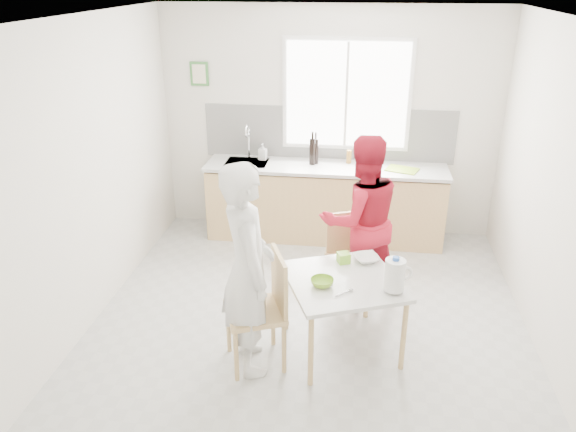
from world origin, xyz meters
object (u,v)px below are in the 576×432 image
milk_jug (395,275)px  bowl_green (322,282)px  person_white (248,270)px  wine_bottle_b (316,151)px  wine_bottle_a (312,151)px  bowl_white (366,258)px  chair_far (348,253)px  person_red (361,220)px  chair_left (264,305)px  dining_table (343,287)px

milk_jug → bowl_green: bearing=156.2°
person_white → milk_jug: 1.16m
bowl_green → milk_jug: milk_jug is taller
wine_bottle_b → wine_bottle_a: bearing=-128.1°
bowl_white → bowl_green: bearing=-126.9°
bowl_green → chair_far: bearing=79.7°
person_red → wine_bottle_a: 1.52m
chair_left → wine_bottle_b: size_ratio=3.28×
bowl_white → wine_bottle_b: wine_bottle_b is taller
person_red → milk_jug: (0.28, -1.01, -0.00)m
chair_far → bowl_white: chair_far is taller
person_white → bowl_green: bearing=-94.8°
dining_table → person_white: person_white is taller
chair_left → bowl_white: bearing=104.4°
chair_left → bowl_green: bearing=84.0°
wine_bottle_a → wine_bottle_b: wine_bottle_a is taller
chair_far → bowl_green: chair_far is taller
bowl_white → person_red: bearing=96.4°
bowl_white → dining_table: bearing=-118.0°
person_red → wine_bottle_a: (-0.60, 1.38, 0.24)m
milk_jug → wine_bottle_b: wine_bottle_b is taller
chair_far → wine_bottle_a: 1.57m
dining_table → milk_jug: bearing=-18.8°
chair_left → bowl_white: (0.81, 0.60, 0.17)m
dining_table → bowl_green: size_ratio=6.12×
chair_far → person_white: size_ratio=0.49×
chair_left → chair_far: bearing=128.5°
chair_far → person_red: person_red is taller
bowl_white → wine_bottle_b: bearing=107.8°
bowl_green → milk_jug: size_ratio=0.66×
person_white → wine_bottle_a: bearing=-28.0°
milk_jug → chair_left: bearing=164.3°
person_red → milk_jug: 1.05m
chair_far → person_red: size_ratio=0.51×
bowl_green → bowl_white: (0.35, 0.47, -0.00)m
bowl_green → wine_bottle_b: 2.46m
person_red → person_white: bearing=31.5°
dining_table → wine_bottle_b: (-0.44, 2.29, 0.46)m
person_white → bowl_green: size_ratio=9.37×
wine_bottle_a → dining_table: bearing=-78.0°
bowl_green → bowl_white: bowl_green is taller
person_red → bowl_white: 0.55m
person_red → wine_bottle_a: person_red is taller
person_red → milk_jug: person_red is taller
dining_table → chair_far: 0.90m
wine_bottle_a → person_red: bearing=-66.4°
bowl_green → wine_bottle_b: size_ratio=0.63×
wine_bottle_a → person_white: bearing=-95.8°
wine_bottle_a → bowl_white: bearing=-70.8°
dining_table → wine_bottle_a: bearing=102.0°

